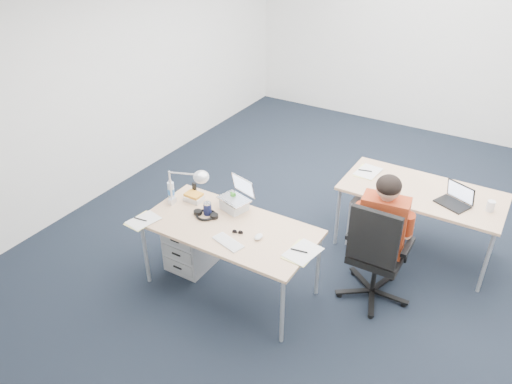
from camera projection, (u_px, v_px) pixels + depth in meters
floor at (339, 238)px, 5.60m from camera, size 7.00×7.00×0.00m
room at (355, 92)px, 4.71m from camera, size 6.02×7.02×2.80m
desk_near at (229, 230)px, 4.56m from camera, size 1.60×0.80×0.73m
desk_far at (422, 195)px, 5.09m from camera, size 1.60×0.80×0.73m
office_chair at (374, 271)px, 4.64m from camera, size 0.69×0.69×1.08m
seated_person at (384, 231)px, 4.61m from camera, size 0.43×0.74×1.30m
drawer_pedestal_near at (193, 241)px, 5.09m from camera, size 0.40×0.50×0.55m
drawer_pedestal_far at (373, 218)px, 5.45m from camera, size 0.40×0.50×0.55m
silver_laptop at (234, 196)px, 4.70m from camera, size 0.34×0.30×0.31m
wireless_keyboard at (228, 242)px, 4.31m from camera, size 0.32×0.20×0.01m
computer_mouse at (259, 237)px, 4.36m from camera, size 0.07×0.10×0.04m
headphones at (206, 214)px, 4.66m from camera, size 0.28×0.23×0.04m
can_koozie at (207, 208)px, 4.67m from camera, size 0.10×0.10×0.13m
water_bottle at (171, 190)px, 4.88m from camera, size 0.07×0.07×0.21m
bear_figurine at (233, 199)px, 4.78m from camera, size 0.09×0.07×0.16m
book_stack at (194, 197)px, 4.89m from camera, size 0.20×0.17×0.08m
cordless_phone at (194, 190)px, 4.94m from camera, size 0.04×0.03×0.15m
papers_left at (142, 221)px, 4.60m from camera, size 0.24×0.31×0.01m
papers_right at (301, 253)px, 4.19m from camera, size 0.26×0.34×0.01m
sunglasses at (238, 232)px, 4.43m from camera, size 0.11×0.07×0.02m
desk_lamp at (182, 186)px, 4.67m from camera, size 0.45×0.23×0.48m
dark_laptop at (454, 195)px, 4.79m from camera, size 0.39×0.38×0.22m
far_cup at (491, 206)px, 4.72m from camera, size 0.09×0.09×0.11m
far_papers at (367, 172)px, 5.40m from camera, size 0.23×0.32×0.01m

